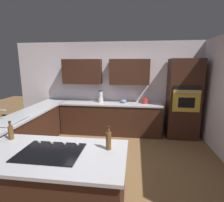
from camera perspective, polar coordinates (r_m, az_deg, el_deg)
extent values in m
plane|color=brown|center=(3.74, -2.50, -20.02)|extent=(14.00, 14.00, 0.00)
cube|color=silver|center=(5.31, 1.25, 4.48)|extent=(6.00, 0.10, 2.60)
cube|color=#381E14|center=(5.02, 5.61, 9.29)|extent=(1.10, 0.34, 0.70)
cube|color=#381E14|center=(5.24, -9.51, 9.29)|extent=(1.10, 0.34, 0.70)
cube|color=#381E14|center=(5.13, -0.36, -5.72)|extent=(2.80, 0.60, 0.86)
cube|color=#B2B2B7|center=(5.02, -0.37, -0.81)|extent=(2.84, 0.64, 0.04)
cube|color=#381E14|center=(4.65, -24.26, -8.69)|extent=(0.60, 2.90, 0.86)
cube|color=#B2B2B7|center=(4.52, -24.74, -3.32)|extent=(0.64, 2.94, 0.04)
cube|color=#381E14|center=(2.65, -18.43, -24.52)|extent=(1.80, 0.91, 0.86)
cube|color=#B2B2B7|center=(2.41, -19.15, -15.81)|extent=(1.88, 0.99, 0.04)
cube|color=#381E14|center=(5.10, 21.88, 0.57)|extent=(0.80, 0.60, 2.11)
cube|color=gold|center=(4.80, 22.80, 0.01)|extent=(0.66, 0.03, 0.56)
cube|color=black|center=(4.80, 22.80, -0.49)|extent=(0.40, 0.01, 0.26)
cube|color=black|center=(4.75, 23.11, 3.90)|extent=(0.66, 0.02, 0.11)
cylinder|color=silver|center=(4.73, 23.12, 2.53)|extent=(0.56, 0.02, 0.02)
cube|color=#515456|center=(4.07, -28.92, -4.90)|extent=(0.40, 0.30, 0.02)
cube|color=#515456|center=(3.81, -31.91, -6.26)|extent=(0.40, 0.30, 0.02)
cube|color=#B7BABF|center=(3.94, -30.38, -5.43)|extent=(0.46, 0.70, 0.01)
cylinder|color=#B7BABF|center=(3.96, -32.06, -2.47)|extent=(0.18, 0.02, 0.02)
cube|color=black|center=(2.40, -19.19, -15.24)|extent=(0.76, 0.56, 0.01)
cylinder|color=#B2B2B7|center=(2.48, -11.06, -13.37)|extent=(0.04, 0.04, 0.02)
cylinder|color=#B2B2B7|center=(2.54, -15.01, -12.95)|extent=(0.04, 0.04, 0.02)
cylinder|color=#B2B2B7|center=(2.61, -18.75, -12.49)|extent=(0.04, 0.04, 0.02)
cylinder|color=#B2B2B7|center=(2.70, -22.27, -12.00)|extent=(0.04, 0.04, 0.02)
cylinder|color=beige|center=(5.10, -3.64, 0.23)|extent=(0.15, 0.15, 0.11)
cylinder|color=silver|center=(5.07, -3.66, 1.99)|extent=(0.11, 0.11, 0.21)
cylinder|color=black|center=(5.05, -3.68, 3.29)|extent=(0.12, 0.12, 0.03)
ellipsoid|color=#668CB2|center=(5.02, 3.67, -0.05)|extent=(0.17, 0.17, 0.09)
cylinder|color=red|center=(5.01, 10.54, 0.15)|extent=(0.18, 0.18, 0.16)
cylinder|color=brown|center=(2.99, -29.72, -8.86)|extent=(0.07, 0.07, 0.19)
cylinder|color=brown|center=(2.95, -29.97, -6.55)|extent=(0.03, 0.03, 0.06)
cylinder|color=black|center=(2.94, -30.05, -5.81)|extent=(0.04, 0.04, 0.02)
cylinder|color=brown|center=(2.31, -1.12, -12.69)|extent=(0.07, 0.07, 0.23)
cylinder|color=brown|center=(2.26, -1.13, -9.37)|extent=(0.03, 0.03, 0.06)
cylinder|color=black|center=(2.24, -1.14, -8.42)|extent=(0.03, 0.03, 0.02)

